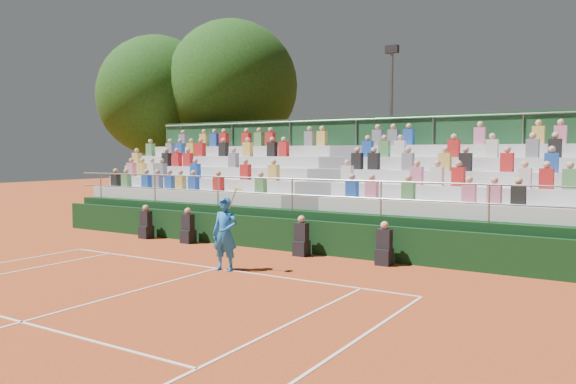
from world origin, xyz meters
The scene contains 8 objects.
ground centered at (0.00, 0.00, 0.00)m, with size 90.00×90.00×0.00m, color #AA441C.
courtside_wall centered at (0.00, 3.20, 0.50)m, with size 20.00×0.15×1.00m, color black.
line_officials centered at (-1.12, 2.75, 0.48)m, with size 9.38×0.40×1.19m.
grandstand centered at (-0.01, 6.44, 1.08)m, with size 20.00×5.20×4.40m.
tennis_player centered at (0.32, -0.06, 0.95)m, with size 0.91×0.56×2.22m.
tree_west centered at (-12.79, 10.75, 6.04)m, with size 6.40×6.40×9.26m.
tree_east centered at (-8.82, 12.14, 6.47)m, with size 6.78×6.78×9.87m.
floodlight_mast centered at (-0.44, 13.14, 4.62)m, with size 0.60×0.25×7.90m.
Camera 1 is at (9.24, -11.30, 3.02)m, focal length 35.00 mm.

